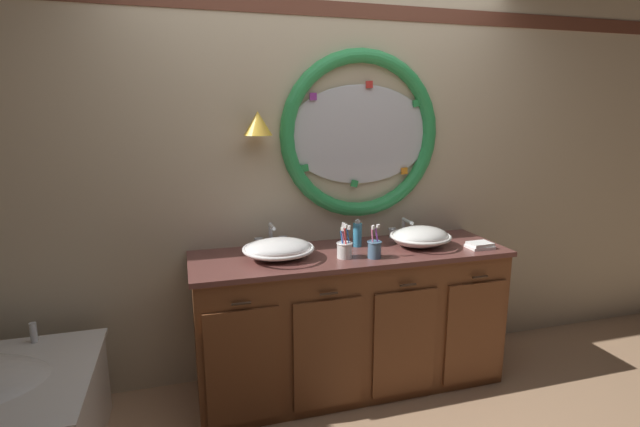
% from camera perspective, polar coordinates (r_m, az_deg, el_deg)
% --- Properties ---
extents(ground_plane, '(14.00, 14.00, 0.00)m').
position_cam_1_polar(ground_plane, '(3.04, 3.59, -22.30)').
color(ground_plane, tan).
extents(back_wall_assembly, '(6.40, 0.26, 2.60)m').
position_cam_1_polar(back_wall_assembly, '(3.09, 0.53, 4.90)').
color(back_wall_assembly, beige).
rests_on(back_wall_assembly, ground_plane).
extents(vanity_counter, '(1.93, 0.62, 0.88)m').
position_cam_1_polar(vanity_counter, '(3.06, 3.63, -12.48)').
color(vanity_counter, brown).
rests_on(vanity_counter, ground_plane).
extents(sink_basin_left, '(0.42, 0.42, 0.12)m').
position_cam_1_polar(sink_basin_left, '(2.74, -5.03, -4.26)').
color(sink_basin_left, white).
rests_on(sink_basin_left, vanity_counter).
extents(sink_basin_right, '(0.38, 0.38, 0.13)m').
position_cam_1_polar(sink_basin_right, '(3.04, 12.01, -2.74)').
color(sink_basin_right, white).
rests_on(sink_basin_right, vanity_counter).
extents(faucet_set_left, '(0.20, 0.14, 0.16)m').
position_cam_1_polar(faucet_set_left, '(2.96, -5.92, -2.97)').
color(faucet_set_left, silver).
rests_on(faucet_set_left, vanity_counter).
extents(faucet_set_right, '(0.22, 0.15, 0.14)m').
position_cam_1_polar(faucet_set_right, '(3.24, 10.08, -1.88)').
color(faucet_set_right, silver).
rests_on(faucet_set_right, vanity_counter).
extents(toothbrush_holder_left, '(0.09, 0.09, 0.21)m').
position_cam_1_polar(toothbrush_holder_left, '(2.76, 2.98, -4.27)').
color(toothbrush_holder_left, white).
rests_on(toothbrush_holder_left, vanity_counter).
extents(toothbrush_holder_right, '(0.09, 0.09, 0.20)m').
position_cam_1_polar(toothbrush_holder_right, '(2.77, 6.57, -4.22)').
color(toothbrush_holder_right, slate).
rests_on(toothbrush_holder_right, vanity_counter).
extents(soap_dispenser, '(0.06, 0.06, 0.18)m').
position_cam_1_polar(soap_dispenser, '(2.98, 4.51, -2.50)').
color(soap_dispenser, '#388EBC').
rests_on(soap_dispenser, vanity_counter).
extents(folded_hand_towel, '(0.15, 0.12, 0.04)m').
position_cam_1_polar(folded_hand_towel, '(3.12, 18.69, -3.66)').
color(folded_hand_towel, white).
rests_on(folded_hand_towel, vanity_counter).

